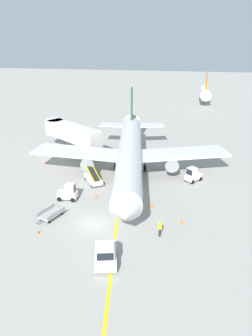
{
  "coord_description": "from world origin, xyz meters",
  "views": [
    {
      "loc": [
        8.53,
        -29.52,
        19.15
      ],
      "look_at": [
        1.68,
        10.21,
        2.5
      ],
      "focal_mm": 35.49,
      "sensor_mm": 36.0,
      "label": 1
    }
  ],
  "objects": [
    {
      "name": "baggage_tug_near_wing",
      "position": [
        10.49,
        13.01,
        0.93
      ],
      "size": [
        2.56,
        2.66,
        2.1
      ],
      "color": "silver",
      "rests_on": "ground"
    },
    {
      "name": "baggage_tug_by_cargo_door",
      "position": [
        -4.56,
        4.99,
        0.93
      ],
      "size": [
        2.46,
        1.43,
        2.1
      ],
      "color": "silver",
      "rests_on": "ground"
    },
    {
      "name": "jet_bridge",
      "position": [
        -10.09,
        21.83,
        3.54
      ],
      "size": [
        11.81,
        9.57,
        4.85
      ],
      "color": "silver",
      "rests_on": "ground"
    },
    {
      "name": "distant_aircraft_far_left",
      "position": [
        14.41,
        67.37,
        3.22
      ],
      "size": [
        3.0,
        10.1,
        8.8
      ],
      "color": "silver",
      "rests_on": "ground"
    },
    {
      "name": "safety_cone_nose_right",
      "position": [
        -5.22,
        -2.68,
        0.22
      ],
      "size": [
        0.36,
        0.36,
        0.44
      ],
      "primitive_type": "cone",
      "color": "orange",
      "rests_on": "ground"
    },
    {
      "name": "ground_plane",
      "position": [
        0.0,
        0.0,
        0.0
      ],
      "size": [
        300.0,
        300.0,
        0.0
      ],
      "primitive_type": "plane",
      "color": "#9E9B93"
    },
    {
      "name": "pushback_tug",
      "position": [
        2.67,
        -6.12,
        0.99
      ],
      "size": [
        2.64,
        3.93,
        2.2
      ],
      "color": "silver",
      "rests_on": "ground"
    },
    {
      "name": "safety_cone_nose_left",
      "position": [
        5.69,
        4.85,
        0.22
      ],
      "size": [
        0.36,
        0.36,
        0.44
      ],
      "primitive_type": "cone",
      "color": "orange",
      "rests_on": "ground"
    },
    {
      "name": "airliner",
      "position": [
        1.6,
        13.75,
        3.42
      ],
      "size": [
        28.34,
        35.31,
        10.1
      ],
      "color": "silver",
      "rests_on": "ground"
    },
    {
      "name": "safety_cone_wingtip_right",
      "position": [
        9.18,
        1.72,
        0.22
      ],
      "size": [
        0.36,
        0.36,
        0.44
      ],
      "primitive_type": "cone",
      "color": "orange",
      "rests_on": "ground"
    },
    {
      "name": "baggage_cart_loaded",
      "position": [
        -5.05,
        0.56,
        0.47
      ],
      "size": [
        2.47,
        3.79,
        0.94
      ],
      "color": "#A5A5A8",
      "rests_on": "ground"
    },
    {
      "name": "belt_loader_forward_hold",
      "position": [
        -2.94,
        10.35,
        0.78
      ],
      "size": [
        3.85,
        4.83,
        2.59
      ],
      "color": "silver",
      "rests_on": "ground"
    },
    {
      "name": "safety_cone_wingtip_left",
      "position": [
        -1.41,
        5.93,
        0.22
      ],
      "size": [
        0.36,
        0.36,
        0.44
      ],
      "primitive_type": "cone",
      "color": "orange",
      "rests_on": "ground"
    },
    {
      "name": "safety_cone_tail_area",
      "position": [
        -11.91,
        15.66,
        0.22
      ],
      "size": [
        0.36,
        0.36,
        0.44
      ],
      "primitive_type": "cone",
      "color": "orange",
      "rests_on": "ground"
    },
    {
      "name": "taxi_line_yellow",
      "position": [
        1.68,
        5.0,
        0.0
      ],
      "size": [
        11.18,
        79.3,
        0.01
      ],
      "primitive_type": "cube",
      "rotation": [
        0.0,
        0.0,
        0.14
      ],
      "color": "yellow",
      "rests_on": "ground"
    },
    {
      "name": "ground_crew_marshaller",
      "position": [
        7.05,
        -1.02,
        0.91
      ],
      "size": [
        0.36,
        0.24,
        1.7
      ],
      "color": "#26262D",
      "rests_on": "ground"
    }
  ]
}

